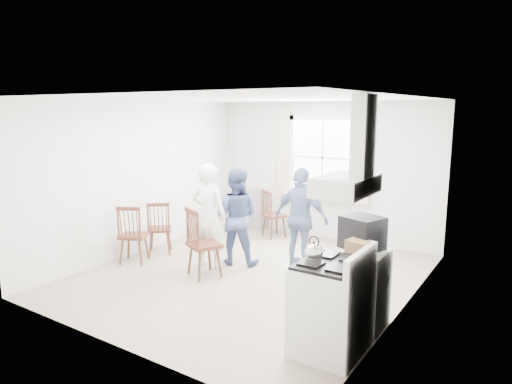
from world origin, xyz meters
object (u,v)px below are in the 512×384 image
at_px(stereo_stack, 362,233).
at_px(gas_stove, 332,306).
at_px(person_left, 209,216).
at_px(low_cabinet, 363,289).
at_px(windsor_chair_a, 159,223).
at_px(person_mid, 236,216).
at_px(person_right, 301,218).
at_px(windsor_chair_b, 197,235).
at_px(windsor_chair_c, 131,229).

bearing_deg(stereo_stack, gas_stove, -91.52).
bearing_deg(person_left, gas_stove, 147.90).
height_order(low_cabinet, stereo_stack, stereo_stack).
relative_size(windsor_chair_a, person_mid, 0.60).
bearing_deg(person_right, stereo_stack, 141.39).
xyz_separation_m(stereo_stack, windsor_chair_b, (-2.53, 0.11, -0.45)).
distance_m(gas_stove, windsor_chair_b, 2.66).
distance_m(gas_stove, person_right, 2.55).
bearing_deg(person_mid, person_left, 33.64).
relative_size(gas_stove, person_right, 0.71).
relative_size(windsor_chair_c, person_right, 0.61).
relative_size(stereo_stack, windsor_chair_b, 0.49).
bearing_deg(person_mid, low_cabinet, 137.77).
xyz_separation_m(windsor_chair_a, person_left, (1.09, 0.01, 0.26)).
height_order(windsor_chair_c, person_right, person_right).
relative_size(windsor_chair_b, person_left, 0.64).
bearing_deg(low_cabinet, person_right, 137.55).
relative_size(gas_stove, stereo_stack, 2.18).
bearing_deg(person_mid, windsor_chair_c, 14.69).
bearing_deg(person_right, low_cabinet, 141.21).
xyz_separation_m(gas_stove, low_cabinet, (0.07, 0.70, -0.03)).
bearing_deg(gas_stove, low_cabinet, 84.32).
bearing_deg(windsor_chair_a, person_mid, 15.15).
bearing_deg(low_cabinet, windsor_chair_c, 179.65).
height_order(windsor_chair_b, person_left, person_left).
relative_size(low_cabinet, person_left, 0.55).
relative_size(low_cabinet, windsor_chair_b, 0.86).
relative_size(windsor_chair_a, person_left, 0.56).
xyz_separation_m(low_cabinet, person_left, (-2.73, 0.63, 0.37)).
height_order(low_cabinet, windsor_chair_a, windsor_chair_a).
xyz_separation_m(gas_stove, person_left, (-2.66, 1.33, 0.34)).
relative_size(windsor_chair_a, windsor_chair_c, 0.96).
bearing_deg(stereo_stack, person_right, 137.73).
xyz_separation_m(windsor_chair_b, person_right, (1.07, 1.22, 0.15)).
relative_size(gas_stove, windsor_chair_a, 1.21).
bearing_deg(person_right, windsor_chair_c, 34.00).
bearing_deg(stereo_stack, low_cabinet, -47.26).
bearing_deg(windsor_chair_c, stereo_stack, 0.46).
bearing_deg(person_mid, gas_stove, 124.44).
distance_m(windsor_chair_a, windsor_chair_c, 0.60).
xyz_separation_m(low_cabinet, person_right, (-1.51, 1.38, 0.34)).
xyz_separation_m(low_cabinet, stereo_stack, (-0.05, 0.05, 0.63)).
xyz_separation_m(gas_stove, windsor_chair_c, (-3.76, 0.72, 0.10)).
bearing_deg(stereo_stack, windsor_chair_c, -179.54).
relative_size(windsor_chair_c, person_mid, 0.62).
bearing_deg(windsor_chair_c, gas_stove, -10.88).
bearing_deg(low_cabinet, person_mid, 158.25).
bearing_deg(low_cabinet, person_left, 167.04).
bearing_deg(windsor_chair_a, person_left, 0.37).
relative_size(stereo_stack, windsor_chair_c, 0.53).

